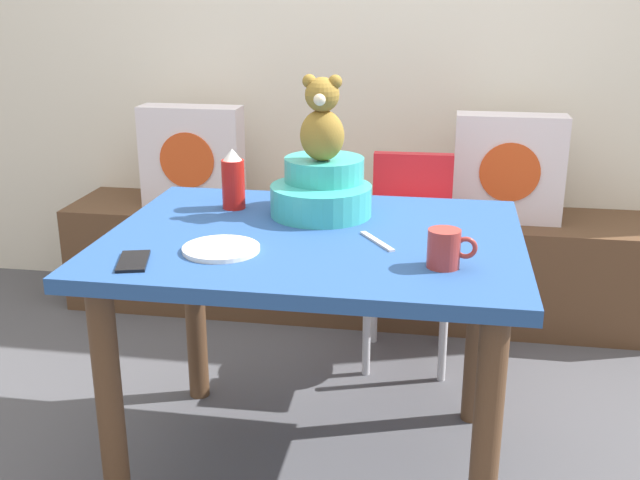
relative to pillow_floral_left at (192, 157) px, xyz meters
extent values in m
plane|color=#4C4C51|center=(0.74, -1.16, -0.68)|extent=(8.00, 8.00, 0.00)
cube|color=silver|center=(0.74, 0.29, 0.62)|extent=(4.40, 0.10, 2.60)
cube|color=brown|center=(0.74, 0.02, -0.45)|extent=(2.60, 0.44, 0.46)
cube|color=silver|center=(0.00, 0.00, 0.00)|extent=(0.44, 0.14, 0.44)
cylinder|color=#D84C1E|center=(0.00, -0.07, 0.00)|extent=(0.24, 0.01, 0.24)
cube|color=silver|center=(1.35, 0.00, 0.00)|extent=(0.44, 0.14, 0.44)
cylinder|color=#D84C1E|center=(1.35, -0.07, 0.00)|extent=(0.24, 0.01, 0.24)
cube|color=#264C8C|center=(0.74, -1.16, 0.04)|extent=(1.13, 0.87, 0.04)
cylinder|color=brown|center=(0.27, -1.51, -0.33)|extent=(0.07, 0.07, 0.70)
cylinder|color=brown|center=(1.22, -1.51, -0.33)|extent=(0.07, 0.07, 0.70)
cylinder|color=brown|center=(0.27, -0.82, -0.33)|extent=(0.07, 0.07, 0.70)
cylinder|color=brown|center=(1.22, -0.82, -0.33)|extent=(0.07, 0.07, 0.70)
cylinder|color=red|center=(0.98, -0.43, -0.17)|extent=(0.34, 0.34, 0.10)
cube|color=red|center=(0.97, -0.29, -0.01)|extent=(0.30, 0.06, 0.24)
cube|color=white|center=(0.98, -0.61, -0.10)|extent=(0.31, 0.21, 0.02)
cylinder|color=silver|center=(0.84, -0.57, -0.45)|extent=(0.03, 0.03, 0.46)
cylinder|color=silver|center=(1.12, -0.57, -0.45)|extent=(0.03, 0.03, 0.46)
cylinder|color=silver|center=(0.84, -0.29, -0.45)|extent=(0.03, 0.03, 0.46)
cylinder|color=silver|center=(1.12, -0.29, -0.45)|extent=(0.03, 0.03, 0.46)
cylinder|color=teal|center=(0.73, -0.98, 0.10)|extent=(0.30, 0.30, 0.09)
cylinder|color=teal|center=(0.73, -0.92, 0.18)|extent=(0.24, 0.24, 0.07)
ellipsoid|color=olive|center=(0.73, -0.96, 0.29)|extent=(0.13, 0.11, 0.15)
sphere|color=olive|center=(0.73, -0.96, 0.41)|extent=(0.10, 0.10, 0.10)
sphere|color=beige|center=(0.73, -1.00, 0.40)|extent=(0.04, 0.04, 0.04)
sphere|color=olive|center=(0.69, -0.96, 0.45)|extent=(0.04, 0.04, 0.04)
sphere|color=olive|center=(0.77, -0.96, 0.45)|extent=(0.04, 0.04, 0.04)
cylinder|color=red|center=(0.46, -0.95, 0.13)|extent=(0.07, 0.07, 0.15)
cone|color=white|center=(0.46, -0.95, 0.23)|extent=(0.06, 0.06, 0.03)
cylinder|color=#9E332D|center=(1.10, -1.36, 0.11)|extent=(0.08, 0.08, 0.09)
torus|color=#9E332D|center=(1.15, -1.36, 0.11)|extent=(0.06, 0.01, 0.06)
cylinder|color=white|center=(0.53, -1.34, 0.07)|extent=(0.20, 0.20, 0.01)
cube|color=black|center=(0.34, -1.46, 0.06)|extent=(0.11, 0.16, 0.01)
cube|color=silver|center=(0.92, -1.20, 0.06)|extent=(0.11, 0.15, 0.01)
camera|label=1|loc=(1.09, -3.12, 0.71)|focal=42.71mm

